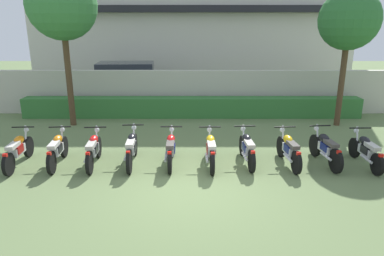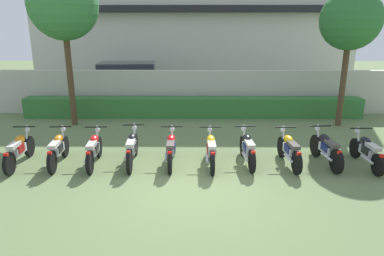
% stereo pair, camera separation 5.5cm
% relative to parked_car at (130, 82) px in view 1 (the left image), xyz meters
% --- Properties ---
extents(ground, '(60.00, 60.00, 0.00)m').
position_rel_parked_car_xyz_m(ground, '(3.10, -9.89, -0.94)').
color(ground, '#607547').
extents(building, '(18.07, 6.50, 8.44)m').
position_rel_parked_car_xyz_m(building, '(3.10, 5.55, 3.28)').
color(building, beige).
rests_on(building, ground).
extents(compound_wall, '(17.16, 0.30, 1.83)m').
position_rel_parked_car_xyz_m(compound_wall, '(3.10, -2.56, -0.02)').
color(compound_wall, '#BCB7A8').
rests_on(compound_wall, ground).
extents(hedge_row, '(13.73, 0.70, 0.80)m').
position_rel_parked_car_xyz_m(hedge_row, '(3.10, -3.26, -0.53)').
color(hedge_row, '#337033').
rests_on(hedge_row, ground).
extents(parked_car, '(4.62, 2.33, 1.89)m').
position_rel_parked_car_xyz_m(parked_car, '(0.00, 0.00, 0.00)').
color(parked_car, '#9EA3A8').
rests_on(parked_car, ground).
extents(tree_near_inspector, '(2.43, 2.43, 5.54)m').
position_rel_parked_car_xyz_m(tree_near_inspector, '(-1.40, -4.49, 3.35)').
color(tree_near_inspector, '#4C3823').
rests_on(tree_near_inspector, ground).
extents(tree_far_side, '(2.11, 2.11, 4.88)m').
position_rel_parked_car_xyz_m(tree_far_side, '(8.60, -4.52, 2.86)').
color(tree_far_side, '#4C3823').
rests_on(tree_far_side, ground).
extents(motorcycle_in_row_0, '(0.60, 1.92, 0.95)m').
position_rel_parked_car_xyz_m(motorcycle_in_row_0, '(-1.53, -8.49, -0.49)').
color(motorcycle_in_row_0, black).
rests_on(motorcycle_in_row_0, ground).
extents(motorcycle_in_row_1, '(0.60, 1.82, 0.96)m').
position_rel_parked_car_xyz_m(motorcycle_in_row_1, '(-0.51, -8.44, -0.49)').
color(motorcycle_in_row_1, black).
rests_on(motorcycle_in_row_1, ground).
extents(motorcycle_in_row_2, '(0.60, 1.81, 0.96)m').
position_rel_parked_car_xyz_m(motorcycle_in_row_2, '(0.47, -8.47, -0.49)').
color(motorcycle_in_row_2, black).
rests_on(motorcycle_in_row_2, ground).
extents(motorcycle_in_row_3, '(0.60, 1.97, 0.98)m').
position_rel_parked_car_xyz_m(motorcycle_in_row_3, '(1.48, -8.36, -0.48)').
color(motorcycle_in_row_3, black).
rests_on(motorcycle_in_row_3, ground).
extents(motorcycle_in_row_4, '(0.60, 1.80, 0.96)m').
position_rel_parked_car_xyz_m(motorcycle_in_row_4, '(2.54, -8.41, -0.49)').
color(motorcycle_in_row_4, black).
rests_on(motorcycle_in_row_4, ground).
extents(motorcycle_in_row_5, '(0.60, 1.83, 0.97)m').
position_rel_parked_car_xyz_m(motorcycle_in_row_5, '(3.61, -8.48, -0.48)').
color(motorcycle_in_row_5, black).
rests_on(motorcycle_in_row_5, ground).
extents(motorcycle_in_row_6, '(0.60, 1.81, 0.95)m').
position_rel_parked_car_xyz_m(motorcycle_in_row_6, '(4.61, -8.34, -0.49)').
color(motorcycle_in_row_6, black).
rests_on(motorcycle_in_row_6, ground).
extents(motorcycle_in_row_7, '(0.60, 1.81, 0.96)m').
position_rel_parked_car_xyz_m(motorcycle_in_row_7, '(5.71, -8.44, -0.49)').
color(motorcycle_in_row_7, black).
rests_on(motorcycle_in_row_7, ground).
extents(motorcycle_in_row_8, '(0.60, 1.86, 0.97)m').
position_rel_parked_car_xyz_m(motorcycle_in_row_8, '(6.72, -8.38, -0.48)').
color(motorcycle_in_row_8, black).
rests_on(motorcycle_in_row_8, ground).
extents(motorcycle_in_row_9, '(0.60, 1.81, 0.94)m').
position_rel_parked_car_xyz_m(motorcycle_in_row_9, '(7.76, -8.50, -0.50)').
color(motorcycle_in_row_9, black).
rests_on(motorcycle_in_row_9, ground).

